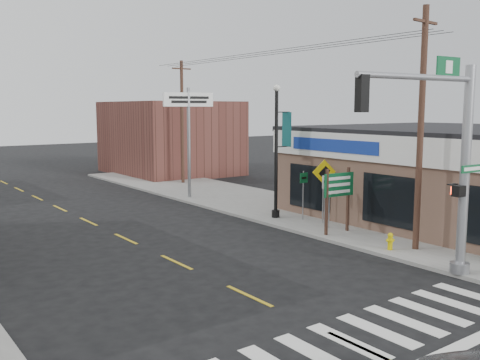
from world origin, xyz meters
TOP-DOWN VIEW (x-y plane):
  - ground at (0.00, 0.00)m, footprint 140.00×140.00m
  - sidewalk_right at (9.00, 13.00)m, footprint 6.00×38.00m
  - center_line at (0.00, 8.00)m, footprint 0.12×56.00m
  - crosswalk at (0.00, 0.40)m, footprint 11.00×2.20m
  - thrift_store at (14.50, 6.00)m, footprint 12.00×14.00m
  - bldg_distant_right at (12.00, 30.00)m, footprint 8.00×10.00m
  - traffic_signal_pole at (5.44, 1.53)m, footprint 5.05×0.39m
  - guide_sign at (7.06, 7.39)m, footprint 1.50×0.13m
  - fire_hydrant at (6.66, 4.49)m, footprint 0.19×0.19m
  - ped_crossing_sign at (7.97, 9.10)m, footprint 1.08×0.08m
  - lamp_post at (7.12, 11.23)m, footprint 0.78×0.61m
  - dance_center_sign at (6.80, 18.43)m, footprint 2.87×0.18m
  - bare_tree at (10.21, 5.90)m, footprint 2.28×2.28m
  - shrub_back at (9.40, 7.89)m, footprint 1.14×1.14m
  - utility_pole_near at (7.50, 4.03)m, footprint 1.46×0.22m
  - utility_pole_far at (9.50, 23.75)m, footprint 1.40×0.21m

SIDE VIEW (x-z plane):
  - ground at x=0.00m, z-range 0.00..0.00m
  - center_line at x=0.00m, z-range 0.00..0.01m
  - crosswalk at x=0.00m, z-range 0.00..0.01m
  - sidewalk_right at x=9.00m, z-range 0.00..0.13m
  - fire_hydrant at x=6.66m, z-range 0.16..0.77m
  - shrub_back at x=9.40m, z-range 0.13..0.99m
  - guide_sign at x=7.06m, z-range 0.53..3.14m
  - thrift_store at x=14.50m, z-range 0.00..4.00m
  - ped_crossing_sign at x=7.97m, z-range 0.64..3.41m
  - bldg_distant_right at x=12.00m, z-range 0.00..5.60m
  - lamp_post at x=7.12m, z-range 0.61..6.62m
  - bare_tree at x=10.21m, z-range 1.44..6.00m
  - traffic_signal_pole at x=5.44m, z-range 0.74..7.14m
  - utility_pole_far at x=9.50m, z-range 0.23..8.29m
  - utility_pole_near at x=7.50m, z-range 0.24..8.66m
  - dance_center_sign at x=6.80m, z-range 1.73..7.82m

